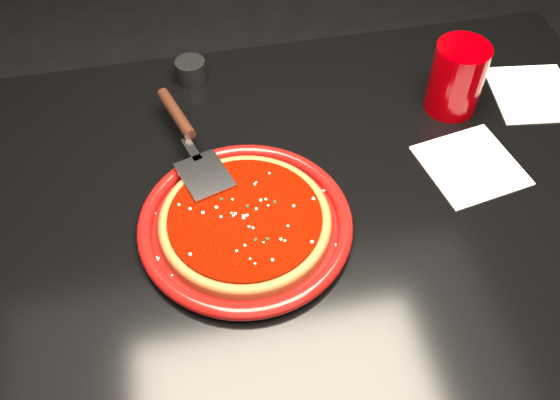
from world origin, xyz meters
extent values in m
cube|color=black|center=(0.00, 0.00, -0.01)|extent=(4.00, 4.00, 0.01)
cube|color=black|center=(0.00, 0.00, 0.38)|extent=(1.20, 0.80, 0.75)
cylinder|color=#6E0A09|center=(-0.11, -0.05, 0.76)|extent=(0.37, 0.37, 0.02)
cylinder|color=brown|center=(-0.11, -0.05, 0.77)|extent=(0.29, 0.29, 0.01)
torus|color=brown|center=(-0.11, -0.05, 0.77)|extent=(0.29, 0.29, 0.02)
cylinder|color=#690A00|center=(-0.11, -0.05, 0.78)|extent=(0.26, 0.26, 0.01)
cylinder|color=#850003|center=(0.30, 0.16, 0.82)|extent=(0.12, 0.12, 0.13)
cube|color=white|center=(0.28, 0.01, 0.75)|extent=(0.17, 0.17, 0.00)
cube|color=white|center=(0.47, 0.16, 0.75)|extent=(0.17, 0.17, 0.00)
cylinder|color=black|center=(-0.15, 0.32, 0.77)|extent=(0.07, 0.07, 0.04)
camera|label=1|loc=(-0.17, -0.62, 1.52)|focal=40.00mm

